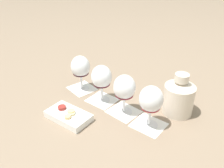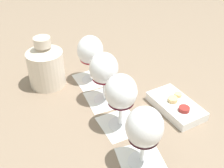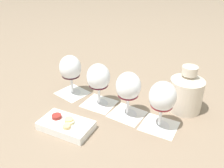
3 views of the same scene
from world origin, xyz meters
name	(u,v)px [view 3 (image 3 of 3)]	position (x,y,z in m)	size (l,w,h in m)	color
ground_plane	(113,108)	(0.00, 0.00, 0.00)	(8.00, 8.00, 0.00)	#7F6B56
tasting_card_0	(159,126)	(-0.16, 0.09, 0.00)	(0.15, 0.14, 0.00)	white
tasting_card_1	(127,114)	(-0.06, 0.04, 0.00)	(0.15, 0.15, 0.00)	white
tasting_card_2	(99,104)	(0.05, -0.02, 0.00)	(0.15, 0.14, 0.00)	white
tasting_card_3	(73,93)	(0.17, -0.09, 0.00)	(0.16, 0.15, 0.00)	white
wine_glass_0	(162,98)	(-0.16, 0.09, 0.11)	(0.09, 0.09, 0.16)	white
wine_glass_1	(128,88)	(-0.06, 0.04, 0.11)	(0.09, 0.09, 0.16)	white
wine_glass_2	(98,79)	(0.05, -0.02, 0.11)	(0.09, 0.09, 0.16)	white
wine_glass_3	(70,69)	(0.17, -0.09, 0.11)	(0.09, 0.09, 0.16)	white
ceramic_vase	(186,92)	(-0.26, -0.02, 0.07)	(0.12, 0.12, 0.17)	beige
snack_dish	(66,125)	(0.14, 0.14, 0.01)	(0.20, 0.15, 0.04)	white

